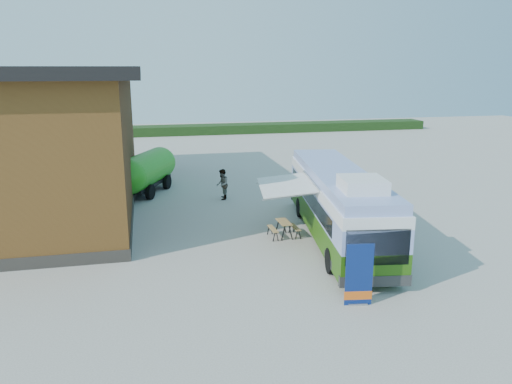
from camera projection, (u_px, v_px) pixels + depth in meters
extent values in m
plane|color=#BCB7AD|center=(288.00, 249.00, 21.12)|extent=(100.00, 100.00, 0.00)
cube|color=brown|center=(55.00, 141.00, 27.50)|extent=(8.00, 20.00, 7.00)
cube|color=black|center=(48.00, 71.00, 26.58)|extent=(9.60, 21.20, 0.50)
cube|color=#332D28|center=(61.00, 198.00, 28.29)|extent=(8.10, 20.10, 0.50)
cube|color=#264419|center=(263.00, 128.00, 58.66)|extent=(40.00, 3.00, 1.00)
cube|color=#3A6F12|center=(337.00, 219.00, 22.23)|extent=(4.11, 11.83, 1.06)
cube|color=#8EA1DD|center=(338.00, 198.00, 22.00)|extent=(4.11, 11.83, 0.87)
cube|color=black|center=(309.00, 196.00, 22.38)|extent=(1.47, 9.57, 0.68)
cube|color=black|center=(361.00, 195.00, 22.55)|extent=(1.47, 9.57, 0.68)
cube|color=white|center=(338.00, 184.00, 21.84)|extent=(4.11, 11.83, 0.44)
cube|color=#8EA1DD|center=(338.00, 175.00, 21.74)|extent=(3.94, 11.62, 0.39)
cube|color=white|center=(362.00, 184.00, 18.08)|extent=(1.79, 1.95, 0.48)
cube|color=black|center=(378.00, 247.00, 16.45)|extent=(2.16, 0.38, 1.26)
cube|color=#2D2D2D|center=(375.00, 281.00, 16.79)|extent=(2.47, 0.56, 0.39)
cube|color=#2D2D2D|center=(313.00, 196.00, 27.86)|extent=(2.47, 0.56, 0.39)
cylinder|color=black|center=(331.00, 261.00, 18.51)|extent=(0.43, 1.00, 0.97)
cylinder|color=black|center=(388.00, 259.00, 18.66)|extent=(0.43, 1.00, 0.97)
cylinder|color=black|center=(300.00, 207.00, 25.53)|extent=(0.43, 1.00, 0.97)
cylinder|color=black|center=(342.00, 207.00, 25.68)|extent=(0.43, 1.00, 0.97)
cube|color=white|center=(286.00, 183.00, 21.69)|extent=(2.83, 4.00, 0.29)
cube|color=#A5A8AD|center=(313.00, 178.00, 21.73)|extent=(0.74, 3.97, 0.15)
cylinder|color=#A5A8AD|center=(291.00, 194.00, 20.21)|extent=(2.38, 0.41, 0.30)
cylinder|color=#A5A8AD|center=(282.00, 177.00, 23.21)|extent=(2.38, 0.41, 0.30)
cube|color=navy|center=(359.00, 275.00, 15.87)|extent=(0.88, 0.16, 2.09)
cube|color=#E35B15|center=(358.00, 295.00, 16.04)|extent=(0.90, 0.17, 0.29)
cube|color=#A5A8AD|center=(357.00, 304.00, 16.12)|extent=(0.65, 0.27, 0.06)
cylinder|color=#A5A8AD|center=(359.00, 275.00, 15.89)|extent=(0.03, 0.03, 2.09)
cube|color=tan|center=(284.00, 222.00, 22.41)|extent=(0.50, 1.15, 0.04)
cube|color=tan|center=(273.00, 229.00, 22.36)|extent=(0.27, 1.14, 0.03)
cube|color=tan|center=(295.00, 227.00, 22.60)|extent=(0.27, 1.14, 0.03)
cube|color=black|center=(283.00, 233.00, 22.01)|extent=(0.05, 0.05, 0.70)
cube|color=black|center=(291.00, 232.00, 22.09)|extent=(0.05, 0.05, 0.70)
cube|color=black|center=(277.00, 227.00, 22.90)|extent=(0.05, 0.05, 0.70)
cube|color=black|center=(284.00, 226.00, 22.98)|extent=(0.05, 0.05, 0.70)
imported|color=#999999|center=(147.00, 179.00, 30.32)|extent=(0.71, 0.72, 1.68)
imported|color=#999999|center=(222.00, 184.00, 28.76)|extent=(0.83, 0.98, 1.78)
cylinder|color=green|center=(146.00, 169.00, 30.03)|extent=(3.62, 4.85, 1.99)
sphere|color=green|center=(130.00, 177.00, 27.93)|extent=(1.99, 1.99, 1.99)
sphere|color=green|center=(160.00, 162.00, 32.13)|extent=(1.99, 1.99, 1.99)
cube|color=black|center=(147.00, 183.00, 30.25)|extent=(3.11, 4.78, 0.22)
cube|color=black|center=(126.00, 196.00, 27.52)|extent=(0.66, 1.27, 0.11)
cylinder|color=black|center=(125.00, 191.00, 29.17)|extent=(0.61, 0.92, 0.89)
cylinder|color=black|center=(150.00, 192.00, 28.88)|extent=(0.61, 0.92, 0.89)
cylinder|color=black|center=(144.00, 181.00, 31.70)|extent=(0.61, 0.92, 0.89)
cylinder|color=black|center=(167.00, 182.00, 31.40)|extent=(0.61, 0.92, 0.89)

